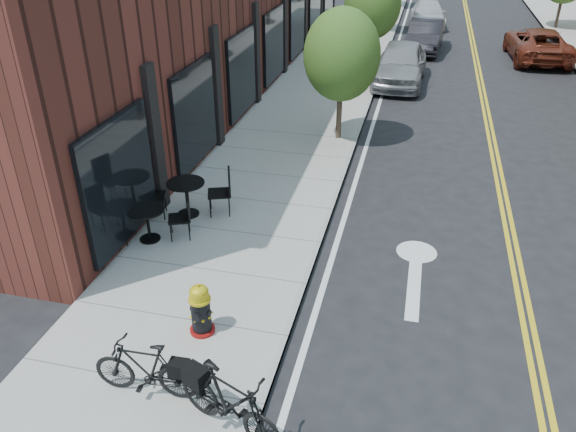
% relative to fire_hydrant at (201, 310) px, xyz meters
% --- Properties ---
extents(ground, '(120.00, 120.00, 0.00)m').
position_rel_fire_hydrant_xyz_m(ground, '(1.44, 0.23, -0.58)').
color(ground, black).
rests_on(ground, ground).
extents(sidewalk_near, '(4.00, 70.00, 0.12)m').
position_rel_fire_hydrant_xyz_m(sidewalk_near, '(-0.56, 10.23, -0.52)').
color(sidewalk_near, '#9E9B93').
rests_on(sidewalk_near, ground).
extents(tree_near_a, '(2.20, 2.20, 3.81)m').
position_rel_fire_hydrant_xyz_m(tree_near_a, '(0.84, 9.23, 2.02)').
color(tree_near_a, '#382B1E').
rests_on(tree_near_a, sidewalk_near).
extents(tree_near_b, '(2.30, 2.30, 3.98)m').
position_rel_fire_hydrant_xyz_m(tree_near_b, '(0.84, 17.23, 2.13)').
color(tree_near_b, '#382B1E').
rests_on(tree_near_b, sidewalk_near).
extents(fire_hydrant, '(0.50, 0.50, 0.98)m').
position_rel_fire_hydrant_xyz_m(fire_hydrant, '(0.00, 0.00, 0.00)').
color(fire_hydrant, maroon).
rests_on(fire_hydrant, sidewalk_near).
extents(bicycle_left, '(1.62, 0.51, 0.97)m').
position_rel_fire_hydrant_xyz_m(bicycle_left, '(-0.28, -1.46, 0.02)').
color(bicycle_left, black).
rests_on(bicycle_left, sidewalk_near).
extents(bicycle_right, '(1.91, 1.20, 1.11)m').
position_rel_fire_hydrant_xyz_m(bicycle_right, '(1.14, -1.85, 0.10)').
color(bicycle_right, black).
rests_on(bicycle_right, sidewalk_near).
extents(bistro_set_b, '(1.80, 1.11, 0.96)m').
position_rel_fire_hydrant_xyz_m(bistro_set_b, '(-2.16, 2.49, 0.02)').
color(bistro_set_b, black).
rests_on(bistro_set_b, sidewalk_near).
extents(bistro_set_c, '(2.03, 1.15, 1.07)m').
position_rel_fire_hydrant_xyz_m(bistro_set_c, '(-1.77, 3.69, 0.08)').
color(bistro_set_c, black).
rests_on(bistro_set_c, sidewalk_near).
extents(parked_car_a, '(2.04, 4.75, 1.60)m').
position_rel_fire_hydrant_xyz_m(parked_car_a, '(2.24, 15.75, 0.22)').
color(parked_car_a, gray).
rests_on(parked_car_a, ground).
extents(parked_car_b, '(1.81, 4.43, 1.43)m').
position_rel_fire_hydrant_xyz_m(parked_car_b, '(3.04, 21.52, 0.13)').
color(parked_car_b, black).
rests_on(parked_car_b, ground).
extents(parked_car_c, '(2.12, 4.65, 1.32)m').
position_rel_fire_hydrant_xyz_m(parked_car_c, '(3.04, 27.49, 0.08)').
color(parked_car_c, silver).
rests_on(parked_car_c, ground).
extents(parked_car_far, '(2.61, 5.23, 1.42)m').
position_rel_fire_hydrant_xyz_m(parked_car_far, '(8.02, 20.94, 0.13)').
color(parked_car_far, maroon).
rests_on(parked_car_far, ground).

